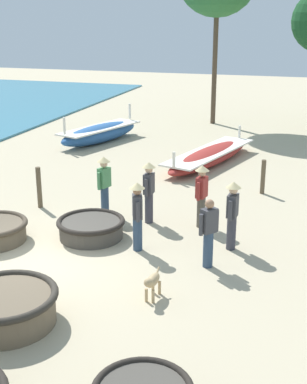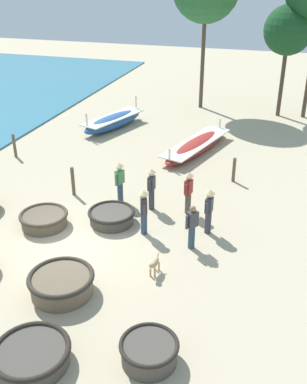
{
  "view_description": "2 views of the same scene",
  "coord_description": "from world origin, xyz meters",
  "px_view_note": "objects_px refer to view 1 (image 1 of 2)",
  "views": [
    {
      "loc": [
        5.91,
        -9.52,
        5.31
      ],
      "look_at": [
        2.2,
        2.53,
        1.1
      ],
      "focal_mm": 50.0,
      "sensor_mm": 36.0,
      "label": 1
    },
    {
      "loc": [
        6.36,
        -11.13,
        8.36
      ],
      "look_at": [
        2.06,
        2.82,
        0.92
      ],
      "focal_mm": 42.0,
      "sensor_mm": 36.0,
      "label": 2
    }
  ],
  "objects_px": {
    "fisherman_hauling": "(149,188)",
    "coracle_beside_post": "(6,306)",
    "fisherman_standing_right": "(232,211)",
    "mooring_post_inland": "(263,177)",
    "long_boat_ochre_hull": "(100,133)",
    "long_boat_red_hull": "(210,156)",
    "fisherman_standing_left": "(137,212)",
    "coracle_tilted": "(91,227)",
    "fisherman_by_coracle": "(209,231)",
    "mooring_post_shoreline": "(39,187)",
    "fisherman_crouching": "(104,182)",
    "dog": "(152,282)",
    "fisherman_with_hat": "(202,192)"
  },
  "relations": [
    {
      "from": "fisherman_hauling",
      "to": "coracle_beside_post",
      "type": "bearing_deg",
      "value": -99.98
    },
    {
      "from": "fisherman_with_hat",
      "to": "fisherman_standing_right",
      "type": "xyz_separation_m",
      "value": [
        0.98,
        -1.15,
        0.0
      ]
    },
    {
      "from": "coracle_tilted",
      "to": "dog",
      "type": "distance_m",
      "value": 3.4
    },
    {
      "from": "fisherman_with_hat",
      "to": "fisherman_by_coracle",
      "type": "height_order",
      "value": "fisherman_with_hat"
    },
    {
      "from": "fisherman_standing_right",
      "to": "long_boat_ochre_hull",
      "type": "bearing_deg",
      "value": 127.59
    },
    {
      "from": "fisherman_by_coracle",
      "to": "fisherman_crouching",
      "type": "height_order",
      "value": "fisherman_crouching"
    },
    {
      "from": "fisherman_with_hat",
      "to": "fisherman_crouching",
      "type": "relative_size",
      "value": 1.0
    },
    {
      "from": "long_boat_red_hull",
      "to": "mooring_post_inland",
      "type": "distance_m",
      "value": 3.73
    },
    {
      "from": "fisherman_standing_right",
      "to": "mooring_post_inland",
      "type": "relative_size",
      "value": 1.55
    },
    {
      "from": "coracle_beside_post",
      "to": "mooring_post_shoreline",
      "type": "bearing_deg",
      "value": 113.06
    },
    {
      "from": "coracle_tilted",
      "to": "long_boat_red_hull",
      "type": "xyz_separation_m",
      "value": [
        1.44,
        7.7,
        0.03
      ]
    },
    {
      "from": "fisherman_standing_left",
      "to": "fisherman_crouching",
      "type": "xyz_separation_m",
      "value": [
        -1.6,
        1.92,
        0.0
      ]
    },
    {
      "from": "dog",
      "to": "coracle_tilted",
      "type": "bearing_deg",
      "value": 133.87
    },
    {
      "from": "long_boat_ochre_hull",
      "to": "mooring_post_inland",
      "type": "bearing_deg",
      "value": -33.75
    },
    {
      "from": "coracle_beside_post",
      "to": "fisherman_crouching",
      "type": "relative_size",
      "value": 1.13
    },
    {
      "from": "coracle_tilted",
      "to": "coracle_beside_post",
      "type": "bearing_deg",
      "value": -88.37
    },
    {
      "from": "fisherman_standing_right",
      "to": "mooring_post_inland",
      "type": "distance_m",
      "value": 4.43
    },
    {
      "from": "fisherman_crouching",
      "to": "mooring_post_shoreline",
      "type": "distance_m",
      "value": 2.06
    },
    {
      "from": "coracle_tilted",
      "to": "fisherman_hauling",
      "type": "relative_size",
      "value": 1.02
    },
    {
      "from": "long_boat_red_hull",
      "to": "fisherman_standing_right",
      "type": "bearing_deg",
      "value": -74.83
    },
    {
      "from": "fisherman_hauling",
      "to": "fisherman_by_coracle",
      "type": "distance_m",
      "value": 2.95
    },
    {
      "from": "fisherman_with_hat",
      "to": "fisherman_crouching",
      "type": "bearing_deg",
      "value": 178.63
    },
    {
      "from": "fisherman_crouching",
      "to": "long_boat_red_hull",
      "type": "bearing_deg",
      "value": 74.53
    },
    {
      "from": "fisherman_hauling",
      "to": "fisherman_with_hat",
      "type": "bearing_deg",
      "value": 4.28
    },
    {
      "from": "fisherman_with_hat",
      "to": "fisherman_crouching",
      "type": "distance_m",
      "value": 2.72
    },
    {
      "from": "coracle_beside_post",
      "to": "long_boat_red_hull",
      "type": "bearing_deg",
      "value": 83.55
    },
    {
      "from": "mooring_post_inland",
      "to": "long_boat_ochre_hull",
      "type": "bearing_deg",
      "value": 146.25
    },
    {
      "from": "long_boat_ochre_hull",
      "to": "long_boat_red_hull",
      "type": "distance_m",
      "value": 5.65
    },
    {
      "from": "fisherman_hauling",
      "to": "mooring_post_inland",
      "type": "distance_m",
      "value": 4.28
    },
    {
      "from": "fisherman_crouching",
      "to": "mooring_post_inland",
      "type": "distance_m",
      "value": 5.09
    },
    {
      "from": "long_boat_ochre_hull",
      "to": "fisherman_standing_right",
      "type": "height_order",
      "value": "fisherman_standing_right"
    },
    {
      "from": "coracle_tilted",
      "to": "fisherman_with_hat",
      "type": "bearing_deg",
      "value": 31.28
    },
    {
      "from": "long_boat_ochre_hull",
      "to": "fisherman_by_coracle",
      "type": "distance_m",
      "value": 12.58
    },
    {
      "from": "coracle_beside_post",
      "to": "fisherman_standing_right",
      "type": "height_order",
      "value": "fisherman_standing_right"
    },
    {
      "from": "long_boat_red_hull",
      "to": "fisherman_with_hat",
      "type": "bearing_deg",
      "value": -80.7
    },
    {
      "from": "long_boat_ochre_hull",
      "to": "fisherman_standing_right",
      "type": "bearing_deg",
      "value": -52.41
    },
    {
      "from": "coracle_beside_post",
      "to": "long_boat_ochre_hull",
      "type": "xyz_separation_m",
      "value": [
        -3.93,
        13.81,
        0.06
      ]
    },
    {
      "from": "fisherman_crouching",
      "to": "dog",
      "type": "bearing_deg",
      "value": -56.92
    },
    {
      "from": "coracle_beside_post",
      "to": "fisherman_hauling",
      "type": "relative_size",
      "value": 1.13
    },
    {
      "from": "long_boat_ochre_hull",
      "to": "fisherman_hauling",
      "type": "relative_size",
      "value": 2.83
    },
    {
      "from": "long_boat_ochre_hull",
      "to": "fisherman_crouching",
      "type": "height_order",
      "value": "fisherman_crouching"
    },
    {
      "from": "fisherman_standing_right",
      "to": "mooring_post_shoreline",
      "type": "height_order",
      "value": "fisherman_standing_right"
    },
    {
      "from": "long_boat_ochre_hull",
      "to": "dog",
      "type": "height_order",
      "value": "long_boat_ochre_hull"
    },
    {
      "from": "fisherman_standing_left",
      "to": "coracle_tilted",
      "type": "bearing_deg",
      "value": 165.0
    },
    {
      "from": "long_boat_red_hull",
      "to": "fisherman_crouching",
      "type": "xyz_separation_m",
      "value": [
        -1.7,
        -6.14,
        0.66
      ]
    },
    {
      "from": "fisherman_with_hat",
      "to": "dog",
      "type": "relative_size",
      "value": 2.44
    },
    {
      "from": "long_boat_ochre_hull",
      "to": "fisherman_standing_left",
      "type": "height_order",
      "value": "fisherman_standing_left"
    },
    {
      "from": "dog",
      "to": "mooring_post_shoreline",
      "type": "bearing_deg",
      "value": 138.95
    },
    {
      "from": "coracle_beside_post",
      "to": "fisherman_standing_right",
      "type": "bearing_deg",
      "value": 52.85
    },
    {
      "from": "long_boat_ochre_hull",
      "to": "long_boat_red_hull",
      "type": "relative_size",
      "value": 0.81
    }
  ]
}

